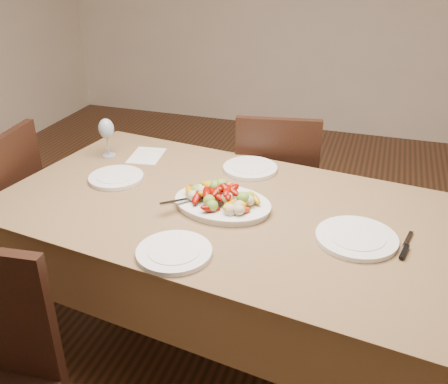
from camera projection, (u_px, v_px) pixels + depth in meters
name	position (u px, v px, depth m)	size (l,w,h in m)	color
floor	(202.00, 322.00, 2.51)	(6.00, 6.00, 0.00)	#3D2212
dining_table	(224.00, 281.00, 2.20)	(1.84, 1.04, 0.76)	brown
chair_far	(276.00, 189.00, 2.79)	(0.42, 0.42, 0.95)	black
serving_platter	(222.00, 205.00, 2.01)	(0.39, 0.29, 0.02)	white
roasted_vegetables	(222.00, 192.00, 1.98)	(0.32, 0.22, 0.09)	#760902
serving_spoon	(204.00, 197.00, 1.98)	(0.28, 0.06, 0.03)	#9EA0A8
plate_left	(116.00, 178.00, 2.24)	(0.24, 0.24, 0.02)	white
plate_right	(356.00, 238.00, 1.79)	(0.29, 0.29, 0.02)	white
plate_far	(250.00, 168.00, 2.33)	(0.25, 0.25, 0.02)	white
plate_near	(174.00, 252.00, 1.71)	(0.26, 0.26, 0.02)	white
wine_glass	(107.00, 137.00, 2.44)	(0.08, 0.08, 0.20)	#8C99A5
menu_card	(147.00, 156.00, 2.48)	(0.15, 0.21, 0.00)	silver
table_knife	(406.00, 247.00, 1.75)	(0.02, 0.20, 0.01)	#9EA0A8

